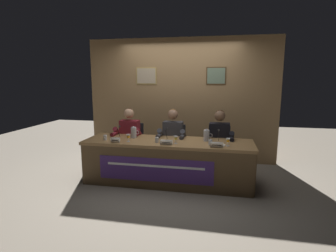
{
  "coord_description": "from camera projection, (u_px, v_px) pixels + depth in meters",
  "views": [
    {
      "loc": [
        0.87,
        -4.35,
        1.77
      ],
      "look_at": [
        0.0,
        0.0,
        0.98
      ],
      "focal_mm": 28.82,
      "sensor_mm": 36.0,
      "label": 1
    }
  ],
  "objects": [
    {
      "name": "ground_plane",
      "position": [
        168.0,
        181.0,
        4.68
      ],
      "size": [
        12.0,
        12.0,
        0.0
      ],
      "primitive_type": "plane",
      "color": "gray"
    },
    {
      "name": "wall_back_panelled",
      "position": [
        181.0,
        100.0,
        5.78
      ],
      "size": [
        4.03,
        0.14,
        2.6
      ],
      "color": "#937047",
      "rests_on": "ground_plane"
    },
    {
      "name": "conference_table",
      "position": [
        167.0,
        156.0,
        4.49
      ],
      "size": [
        2.83,
        0.83,
        0.73
      ],
      "color": "olive",
      "rests_on": "ground_plane"
    },
    {
      "name": "chair_left",
      "position": [
        132.0,
        147.0,
        5.34
      ],
      "size": [
        0.44,
        0.44,
        0.89
      ],
      "color": "black",
      "rests_on": "ground_plane"
    },
    {
      "name": "panelist_left",
      "position": [
        128.0,
        135.0,
        5.1
      ],
      "size": [
        0.51,
        0.48,
        1.22
      ],
      "color": "black",
      "rests_on": "ground_plane"
    },
    {
      "name": "nameplate_left",
      "position": [
        115.0,
        140.0,
        4.41
      ],
      "size": [
        0.15,
        0.06,
        0.08
      ],
      "color": "white",
      "rests_on": "conference_table"
    },
    {
      "name": "juice_glass_left",
      "position": [
        128.0,
        136.0,
        4.47
      ],
      "size": [
        0.06,
        0.06,
        0.12
      ],
      "color": "white",
      "rests_on": "conference_table"
    },
    {
      "name": "water_cup_left",
      "position": [
        105.0,
        138.0,
        4.58
      ],
      "size": [
        0.06,
        0.06,
        0.08
      ],
      "color": "silver",
      "rests_on": "conference_table"
    },
    {
      "name": "microphone_left",
      "position": [
        118.0,
        134.0,
        4.68
      ],
      "size": [
        0.06,
        0.17,
        0.22
      ],
      "color": "black",
      "rests_on": "conference_table"
    },
    {
      "name": "chair_center",
      "position": [
        174.0,
        149.0,
        5.18
      ],
      "size": [
        0.44,
        0.44,
        0.89
      ],
      "color": "black",
      "rests_on": "ground_plane"
    },
    {
      "name": "panelist_center",
      "position": [
        172.0,
        137.0,
        4.94
      ],
      "size": [
        0.51,
        0.48,
        1.22
      ],
      "color": "black",
      "rests_on": "ground_plane"
    },
    {
      "name": "nameplate_center",
      "position": [
        166.0,
        143.0,
        4.24
      ],
      "size": [
        0.2,
        0.06,
        0.08
      ],
      "color": "white",
      "rests_on": "conference_table"
    },
    {
      "name": "juice_glass_center",
      "position": [
        176.0,
        138.0,
        4.33
      ],
      "size": [
        0.06,
        0.06,
        0.12
      ],
      "color": "white",
      "rests_on": "conference_table"
    },
    {
      "name": "water_cup_center",
      "position": [
        157.0,
        140.0,
        4.41
      ],
      "size": [
        0.06,
        0.06,
        0.08
      ],
      "color": "silver",
      "rests_on": "conference_table"
    },
    {
      "name": "microphone_center",
      "position": [
        166.0,
        137.0,
        4.49
      ],
      "size": [
        0.06,
        0.17,
        0.22
      ],
      "color": "black",
      "rests_on": "conference_table"
    },
    {
      "name": "chair_right",
      "position": [
        219.0,
        151.0,
        5.01
      ],
      "size": [
        0.44,
        0.44,
        0.89
      ],
      "color": "black",
      "rests_on": "ground_plane"
    },
    {
      "name": "panelist_right",
      "position": [
        219.0,
        139.0,
        4.77
      ],
      "size": [
        0.51,
        0.48,
        1.22
      ],
      "color": "black",
      "rests_on": "ground_plane"
    },
    {
      "name": "nameplate_right",
      "position": [
        217.0,
        145.0,
        4.09
      ],
      "size": [
        0.2,
        0.06,
        0.08
      ],
      "color": "white",
      "rests_on": "conference_table"
    },
    {
      "name": "juice_glass_right",
      "position": [
        228.0,
        141.0,
        4.17
      ],
      "size": [
        0.06,
        0.06,
        0.12
      ],
      "color": "white",
      "rests_on": "conference_table"
    },
    {
      "name": "water_cup_right",
      "position": [
        210.0,
        143.0,
        4.24
      ],
      "size": [
        0.06,
        0.06,
        0.08
      ],
      "color": "silver",
      "rests_on": "conference_table"
    },
    {
      "name": "microphone_right",
      "position": [
        218.0,
        139.0,
        4.35
      ],
      "size": [
        0.06,
        0.17,
        0.22
      ],
      "color": "black",
      "rests_on": "conference_table"
    },
    {
      "name": "water_pitcher_left_side",
      "position": [
        134.0,
        132.0,
        4.75
      ],
      "size": [
        0.15,
        0.1,
        0.21
      ],
      "color": "silver",
      "rests_on": "conference_table"
    },
    {
      "name": "water_pitcher_right_side",
      "position": [
        207.0,
        135.0,
        4.5
      ],
      "size": [
        0.15,
        0.1,
        0.21
      ],
      "color": "silver",
      "rests_on": "conference_table"
    },
    {
      "name": "document_stack_right",
      "position": [
        218.0,
        145.0,
        4.22
      ],
      "size": [
        0.24,
        0.19,
        0.01
      ],
      "color": "white",
      "rests_on": "conference_table"
    }
  ]
}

